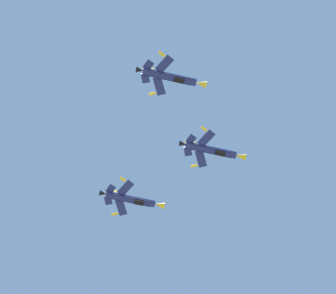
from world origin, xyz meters
TOP-DOWN VIEW (x-y plane):
  - fighter_jet_lead at (9.44, 62.60)m, footprint 15.60×10.31m
  - fighter_jet_left_wing at (-10.53, 74.00)m, footprint 15.60×10.32m
  - fighter_jet_right_wing at (1.27, 43.56)m, footprint 15.60×10.32m

SIDE VIEW (x-z plane):
  - fighter_jet_right_wing at x=1.27m, z-range 150.22..154.57m
  - fighter_jet_lead at x=9.44m, z-range 151.73..156.09m
  - fighter_jet_left_wing at x=-10.53m, z-range 151.81..156.17m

